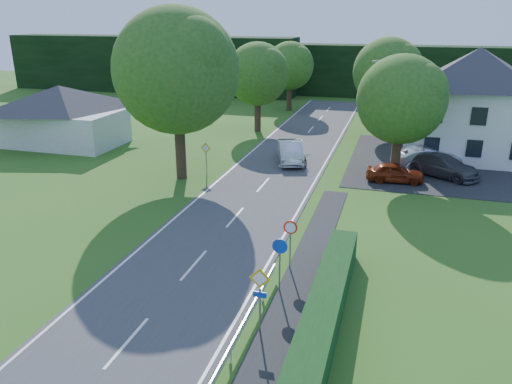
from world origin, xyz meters
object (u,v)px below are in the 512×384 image
(moving_car, at_px, (290,152))
(motorcycle, at_px, (304,159))
(streetlight, at_px, (394,111))
(parasol, at_px, (406,148))
(parked_car_silver_a, at_px, (427,158))
(parked_car_grey, at_px, (442,165))
(parked_car_silver_b, at_px, (479,154))
(parked_car_red, at_px, (395,173))

(moving_car, distance_m, motorcycle, 1.44)
(streetlight, height_order, parasol, streetlight)
(parked_car_silver_a, height_order, parasol, parasol)
(moving_car, relative_size, parked_car_grey, 0.93)
(streetlight, bearing_deg, parked_car_silver_b, 31.01)
(streetlight, height_order, parked_car_silver_a, streetlight)
(streetlight, height_order, moving_car, streetlight)
(parked_car_red, distance_m, parasol, 6.36)
(moving_car, height_order, motorcycle, moving_car)
(motorcycle, distance_m, parked_car_grey, 9.91)
(streetlight, xyz_separation_m, moving_car, (-7.53, -0.05, -3.60))
(streetlight, relative_size, moving_car, 1.60)
(moving_car, height_order, parked_car_red, moving_car)
(parked_car_grey, xyz_separation_m, parked_car_silver_b, (3.01, 4.46, -0.12))
(parked_car_grey, distance_m, parked_car_silver_b, 5.39)
(motorcycle, relative_size, parked_car_silver_a, 0.38)
(parked_car_red, bearing_deg, moving_car, 65.75)
(parked_car_red, xyz_separation_m, parasol, (0.69, 6.31, 0.25))
(parked_car_red, xyz_separation_m, parked_car_grey, (3.17, 2.37, 0.12))
(motorcycle, bearing_deg, streetlight, -14.50)
(streetlight, bearing_deg, parked_car_silver_a, 20.61)
(parked_car_red, relative_size, parked_car_grey, 0.72)
(motorcycle, bearing_deg, parked_car_silver_a, -9.96)
(motorcycle, height_order, parked_car_silver_a, parked_car_silver_a)
(streetlight, distance_m, parked_car_red, 4.74)
(streetlight, height_order, motorcycle, streetlight)
(parked_car_grey, height_order, parked_car_silver_b, parked_car_grey)
(parked_car_red, bearing_deg, parked_car_grey, -58.19)
(moving_car, height_order, parked_car_silver_b, moving_car)
(parked_car_silver_a, distance_m, parked_car_grey, 1.76)
(moving_car, relative_size, parked_car_red, 1.29)
(parked_car_red, relative_size, parasol, 1.92)
(parked_car_silver_b, distance_m, parasol, 5.52)
(moving_car, relative_size, parked_car_silver_a, 1.00)
(moving_car, xyz_separation_m, parked_car_grey, (11.17, -0.42, -0.04))
(streetlight, relative_size, motorcycle, 4.19)
(motorcycle, height_order, parasol, parasol)
(motorcycle, bearing_deg, parasol, 8.63)
(streetlight, height_order, parked_car_silver_b, streetlight)
(motorcycle, bearing_deg, parked_car_silver_b, -0.65)
(parked_car_silver_a, bearing_deg, streetlight, 89.56)
(moving_car, distance_m, parasol, 9.39)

